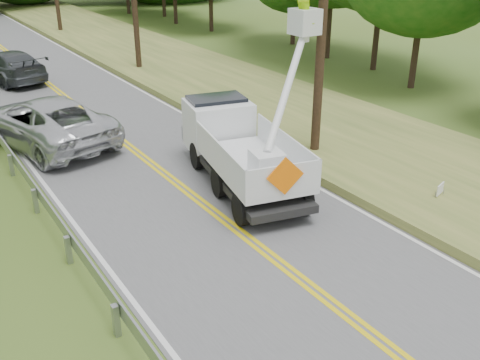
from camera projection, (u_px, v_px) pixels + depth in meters
road at (123, 142)px, 20.09m from camera, size 7.20×96.00×0.03m
guardrail at (0, 141)px, 18.57m from camera, size 0.18×48.00×0.77m
tall_grass_verge at (277, 107)px, 23.54m from camera, size 7.00×96.00×0.30m
bucket_truck at (239, 131)px, 16.86m from camera, size 4.68×6.44×6.15m
suv_silver at (46, 121)px, 19.47m from camera, size 4.23×6.78×1.75m
suv_darkgrey at (8, 66)px, 27.92m from camera, size 3.31×5.75×1.57m
yard_sign at (440, 190)px, 15.24m from camera, size 0.44×0.17×0.65m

